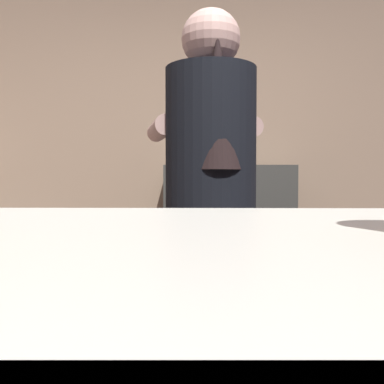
{
  "coord_description": "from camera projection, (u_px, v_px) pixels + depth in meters",
  "views": [
    {
      "loc": [
        0.09,
        -1.34,
        1.13
      ],
      "look_at": [
        0.08,
        -0.75,
        1.11
      ],
      "focal_mm": 39.92,
      "sensor_mm": 36.0,
      "label": 1
    }
  ],
  "objects": [
    {
      "name": "prep_counter",
      "position": [
        252.0,
        314.0,
        2.08
      ],
      "size": [
        2.1,
        0.6,
        0.9
      ],
      "primitive_type": "cube",
      "color": "brown",
      "rests_on": "ground"
    },
    {
      "name": "bottle_soy",
      "position": [
        240.0,
        154.0,
        3.31
      ],
      "size": [
        0.07,
        0.07,
        0.23
      ],
      "color": "black",
      "rests_on": "back_shelf"
    },
    {
      "name": "bartender",
      "position": [
        211.0,
        206.0,
        1.6
      ],
      "size": [
        0.48,
        0.54,
        1.75
      ],
      "rotation": [
        0.0,
        0.0,
        1.78
      ],
      "color": "#24293A",
      "rests_on": "ground"
    },
    {
      "name": "chefs_knife",
      "position": [
        268.0,
        223.0,
        2.01
      ],
      "size": [
        0.23,
        0.12,
        0.01
      ],
      "primitive_type": "cube",
      "rotation": [
        0.0,
        0.0,
        0.39
      ],
      "color": "silver",
      "rests_on": "prep_counter"
    },
    {
      "name": "mixing_bowl",
      "position": [
        190.0,
        216.0,
        2.08
      ],
      "size": [
        0.2,
        0.2,
        0.05
      ],
      "primitive_type": "cylinder",
      "color": "slate",
      "rests_on": "prep_counter"
    },
    {
      "name": "back_shelf",
      "position": [
        229.0,
        244.0,
        3.28
      ],
      "size": [
        0.98,
        0.36,
        1.21
      ],
      "primitive_type": "cube",
      "color": "#3C3D39",
      "rests_on": "ground"
    },
    {
      "name": "bottle_hot_sauce",
      "position": [
        216.0,
        155.0,
        3.35
      ],
      "size": [
        0.06,
        0.06,
        0.22
      ],
      "color": "#345C93",
      "rests_on": "back_shelf"
    },
    {
      "name": "bottle_vinegar",
      "position": [
        210.0,
        153.0,
        3.2
      ],
      "size": [
        0.06,
        0.06,
        0.24
      ],
      "color": "#4C8735",
      "rests_on": "back_shelf"
    },
    {
      "name": "wall_back",
      "position": [
        188.0,
        149.0,
        3.53
      ],
      "size": [
        5.2,
        0.1,
        2.7
      ],
      "primitive_type": "cube",
      "color": "#987E65",
      "rests_on": "ground"
    }
  ]
}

